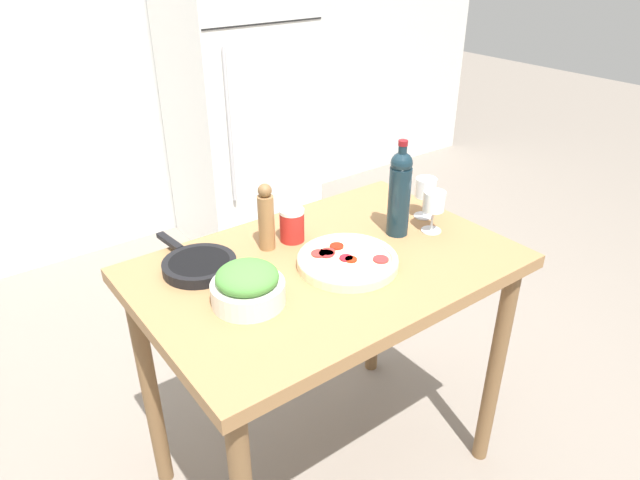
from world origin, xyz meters
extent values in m
plane|color=slate|center=(0.00, 0.00, 0.00)|extent=(14.00, 14.00, 0.00)
cube|color=silver|center=(0.00, 2.23, 1.30)|extent=(6.40, 0.06, 2.60)
cube|color=silver|center=(0.76, 1.85, 0.95)|extent=(0.75, 0.65, 1.90)
cube|color=black|center=(0.76, 1.53, 1.37)|extent=(0.74, 0.01, 0.01)
cylinder|color=#B2B2B7|center=(0.49, 1.51, 0.85)|extent=(0.02, 0.02, 0.85)
cube|color=olive|center=(0.00, 0.00, 0.88)|extent=(1.14, 0.76, 0.04)
cylinder|color=brown|center=(0.51, -0.32, 0.43)|extent=(0.06, 0.06, 0.86)
cylinder|color=brown|center=(-0.51, 0.32, 0.43)|extent=(0.06, 0.06, 0.86)
cylinder|color=brown|center=(0.51, 0.32, 0.43)|extent=(0.06, 0.06, 0.86)
cylinder|color=#142833|center=(0.30, 0.01, 1.02)|extent=(0.07, 0.07, 0.23)
sphere|color=#142833|center=(0.30, 0.01, 1.15)|extent=(0.07, 0.07, 0.07)
cylinder|color=#142833|center=(0.30, 0.01, 1.18)|extent=(0.03, 0.03, 0.06)
cylinder|color=maroon|center=(0.30, 0.01, 1.22)|extent=(0.03, 0.03, 0.02)
cylinder|color=silver|center=(0.40, -0.05, 0.91)|extent=(0.07, 0.07, 0.00)
cylinder|color=silver|center=(0.40, -0.05, 0.95)|extent=(0.01, 0.01, 0.07)
cylinder|color=white|center=(0.40, -0.05, 1.02)|extent=(0.07, 0.07, 0.07)
cylinder|color=maroon|center=(0.40, -0.05, 0.99)|extent=(0.06, 0.06, 0.01)
cylinder|color=silver|center=(0.47, 0.05, 0.91)|extent=(0.07, 0.07, 0.00)
cylinder|color=silver|center=(0.47, 0.05, 0.95)|extent=(0.01, 0.01, 0.07)
cylinder|color=white|center=(0.47, 0.05, 1.02)|extent=(0.07, 0.07, 0.07)
cylinder|color=maroon|center=(0.47, 0.05, 0.99)|extent=(0.06, 0.06, 0.01)
cylinder|color=olive|center=(-0.10, 0.19, 0.99)|extent=(0.05, 0.05, 0.18)
sphere|color=brown|center=(-0.10, 0.19, 1.10)|extent=(0.04, 0.04, 0.04)
cylinder|color=silver|center=(-0.30, -0.04, 0.94)|extent=(0.20, 0.20, 0.06)
ellipsoid|color=#478438|center=(-0.30, -0.04, 0.99)|extent=(0.17, 0.17, 0.07)
cylinder|color=beige|center=(0.03, -0.05, 0.92)|extent=(0.31, 0.31, 0.02)
torus|color=beige|center=(0.03, -0.05, 0.93)|extent=(0.31, 0.31, 0.02)
cylinder|color=#B41B0B|center=(0.06, 0.02, 0.93)|extent=(0.04, 0.04, 0.01)
cylinder|color=#AF1E22|center=(0.00, 0.01, 0.93)|extent=(0.05, 0.05, 0.01)
cylinder|color=red|center=(0.03, -0.05, 0.93)|extent=(0.04, 0.04, 0.01)
cylinder|color=red|center=(-0.02, 0.02, 0.93)|extent=(0.05, 0.05, 0.01)
cylinder|color=red|center=(0.01, 0.01, 0.93)|extent=(0.05, 0.05, 0.01)
cylinder|color=#B21F0B|center=(0.04, -0.07, 0.93)|extent=(0.04, 0.04, 0.01)
cylinder|color=red|center=(0.11, -0.12, 0.93)|extent=(0.05, 0.05, 0.01)
cylinder|color=#B2231E|center=(-0.01, 0.18, 0.95)|extent=(0.08, 0.08, 0.10)
cylinder|color=white|center=(-0.01, 0.18, 1.01)|extent=(0.08, 0.08, 0.01)
cylinder|color=black|center=(-0.33, 0.19, 0.92)|extent=(0.22, 0.22, 0.03)
cylinder|color=black|center=(-0.33, 0.19, 0.92)|extent=(0.18, 0.18, 0.03)
cube|color=black|center=(-0.35, 0.37, 0.93)|extent=(0.04, 0.13, 0.02)
camera|label=1|loc=(-0.92, -1.19, 1.80)|focal=32.00mm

